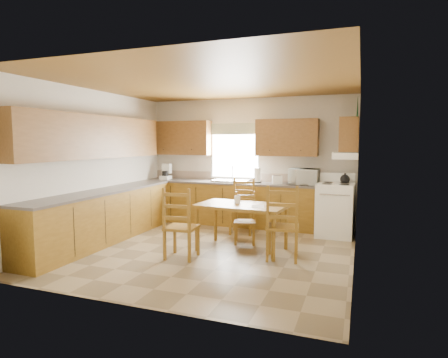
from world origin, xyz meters
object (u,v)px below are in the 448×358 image
(stove, at_px, (335,210))
(chair_near_right, at_px, (283,222))
(chair_far_left, at_px, (245,218))
(chair_far_right, at_px, (242,206))
(dining_table, at_px, (242,227))
(chair_near_left, at_px, (182,223))
(microwave, at_px, (304,177))

(stove, xyz_separation_m, chair_near_right, (-0.66, -1.72, 0.08))
(chair_far_left, xyz_separation_m, chair_far_right, (-0.26, 0.67, 0.09))
(dining_table, relative_size, chair_near_left, 1.31)
(dining_table, distance_m, chair_near_right, 0.78)
(stove, bearing_deg, chair_near_left, -131.51)
(microwave, relative_size, chair_near_right, 0.47)
(chair_near_left, height_order, chair_far_left, chair_near_left)
(microwave, xyz_separation_m, chair_far_right, (-1.07, -0.69, -0.55))
(dining_table, xyz_separation_m, chair_near_right, (0.72, -0.24, 0.19))
(chair_near_left, relative_size, chair_near_right, 0.96)
(dining_table, distance_m, chair_far_left, 0.42)
(microwave, relative_size, chair_near_left, 0.49)
(chair_near_right, distance_m, chair_far_left, 1.03)
(chair_near_left, relative_size, chair_far_left, 1.23)
(chair_near_right, bearing_deg, stove, -118.74)
(microwave, bearing_deg, dining_table, -110.32)
(stove, relative_size, microwave, 1.84)
(dining_table, bearing_deg, stove, 51.89)
(microwave, height_order, chair_far_right, microwave)
(chair_near_left, xyz_separation_m, chair_near_right, (1.46, 0.46, 0.02))
(stove, height_order, chair_far_left, stove)
(microwave, xyz_separation_m, chair_far_left, (-0.81, -1.36, -0.64))
(stove, relative_size, chair_far_right, 0.93)
(chair_far_right, bearing_deg, dining_table, -78.53)
(chair_far_right, bearing_deg, chair_near_left, -108.55)
(chair_near_left, bearing_deg, chair_near_right, -166.17)
(chair_far_right, bearing_deg, chair_near_right, -57.07)
(dining_table, relative_size, chair_far_right, 1.34)
(dining_table, height_order, chair_near_right, chair_near_right)
(microwave, bearing_deg, chair_near_right, -88.14)
(dining_table, bearing_deg, microwave, 72.04)
(chair_near_right, bearing_deg, chair_far_left, -47.27)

